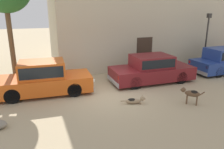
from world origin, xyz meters
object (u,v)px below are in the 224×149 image
at_px(street_lamp, 207,33).
at_px(stray_dog_spotted, 135,100).
at_px(parked_sedan_nearest, 43,78).
at_px(parked_sedan_second, 152,69).
at_px(stray_dog_tan, 191,93).

bearing_deg(street_lamp, stray_dog_spotted, -151.46).
bearing_deg(parked_sedan_nearest, street_lamp, 10.90).
bearing_deg(parked_sedan_second, street_lamp, 18.23).
bearing_deg(stray_dog_tan, stray_dog_spotted, 22.26).
distance_m(parked_sedan_nearest, stray_dog_spotted, 4.33).
xyz_separation_m(stray_dog_tan, street_lamp, (4.88, 4.66, 1.82)).
relative_size(stray_dog_tan, street_lamp, 0.22).
height_order(stray_dog_spotted, stray_dog_tan, stray_dog_tan).
bearing_deg(parked_sedan_second, stray_dog_spotted, -130.57).
bearing_deg(street_lamp, stray_dog_tan, -136.34).
relative_size(parked_sedan_nearest, parked_sedan_second, 0.98).
xyz_separation_m(parked_sedan_nearest, street_lamp, (10.52, 1.33, 1.54)).
distance_m(parked_sedan_nearest, stray_dog_tan, 6.55).
height_order(parked_sedan_second, street_lamp, street_lamp).
height_order(parked_sedan_nearest, parked_sedan_second, parked_sedan_nearest).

